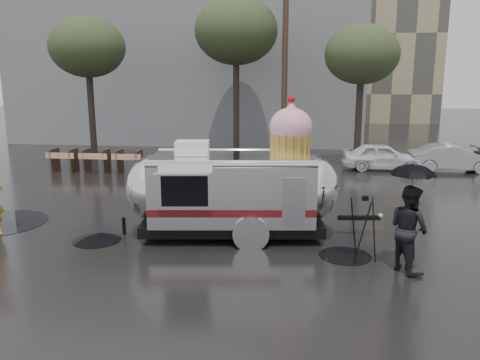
# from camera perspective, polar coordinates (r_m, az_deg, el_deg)

# --- Properties ---
(ground) EXTENTS (120.00, 120.00, 0.00)m
(ground) POSITION_cam_1_polar(r_m,az_deg,el_deg) (10.65, -11.13, -10.09)
(ground) COLOR black
(ground) RESTS_ON ground
(puddles) EXTENTS (11.44, 5.69, 0.01)m
(puddles) POSITION_cam_1_polar(r_m,az_deg,el_deg) (13.85, -9.27, -4.73)
(puddles) COLOR black
(puddles) RESTS_ON ground
(grey_building) EXTENTS (22.00, 12.00, 13.00)m
(grey_building) POSITION_cam_1_polar(r_m,az_deg,el_deg) (34.20, -5.36, 16.32)
(grey_building) COLOR slate
(grey_building) RESTS_ON ground
(utility_pole) EXTENTS (1.60, 0.28, 9.00)m
(utility_pole) POSITION_cam_1_polar(r_m,az_deg,el_deg) (23.37, 5.47, 13.65)
(utility_pole) COLOR #473323
(utility_pole) RESTS_ON ground
(tree_left) EXTENTS (3.64, 3.64, 6.95)m
(tree_left) POSITION_cam_1_polar(r_m,az_deg,el_deg) (24.61, -18.11, 15.07)
(tree_left) COLOR #382D26
(tree_left) RESTS_ON ground
(tree_mid) EXTENTS (4.20, 4.20, 8.03)m
(tree_mid) POSITION_cam_1_polar(r_m,az_deg,el_deg) (24.67, -0.47, 17.63)
(tree_mid) COLOR #382D26
(tree_mid) RESTS_ON ground
(tree_right) EXTENTS (3.36, 3.36, 6.42)m
(tree_right) POSITION_cam_1_polar(r_m,az_deg,el_deg) (22.55, 14.64, 14.49)
(tree_right) COLOR #382D26
(tree_right) RESTS_ON ground
(barricade_row) EXTENTS (4.30, 0.80, 1.00)m
(barricade_row) POSITION_cam_1_polar(r_m,az_deg,el_deg) (21.48, -17.12, 2.33)
(barricade_row) COLOR #473323
(barricade_row) RESTS_ON ground
(airstream_trailer) EXTENTS (6.80, 3.09, 3.68)m
(airstream_trailer) POSITION_cam_1_polar(r_m,az_deg,el_deg) (12.03, -0.54, -0.82)
(airstream_trailer) COLOR silver
(airstream_trailer) RESTS_ON ground
(person_right) EXTENTS (0.87, 1.02, 1.86)m
(person_right) POSITION_cam_1_polar(r_m,az_deg,el_deg) (10.47, 19.88, -5.58)
(person_right) COLOR black
(person_right) RESTS_ON ground
(umbrella_black) EXTENTS (1.16, 1.16, 2.34)m
(umbrella_black) POSITION_cam_1_polar(r_m,az_deg,el_deg) (10.22, 20.29, -0.16)
(umbrella_black) COLOR black
(umbrella_black) RESTS_ON ground
(tripod) EXTENTS (0.61, 0.60, 1.51)m
(tripod) POSITION_cam_1_polar(r_m,az_deg,el_deg) (10.73, 14.84, -5.03)
(tripod) COLOR black
(tripod) RESTS_ON ground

